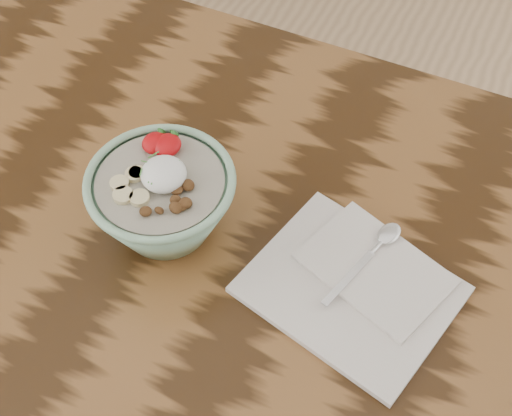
{
  "coord_description": "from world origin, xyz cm",
  "views": [
    {
      "loc": [
        40.9,
        -49.92,
        157.92
      ],
      "look_at": [
        18.43,
        -1.41,
        86.82
      ],
      "focal_mm": 50.0,
      "sensor_mm": 36.0,
      "label": 1
    }
  ],
  "objects": [
    {
      "name": "table",
      "position": [
        0.0,
        0.0,
        65.7
      ],
      "size": [
        160.0,
        90.0,
        75.0
      ],
      "color": "#311D0C",
      "rests_on": "ground"
    },
    {
      "name": "breakfast_bowl",
      "position": [
        4.87,
        -2.01,
        81.83
      ],
      "size": [
        20.07,
        20.07,
        13.64
      ],
      "rotation": [
        0.0,
        0.0,
        0.01
      ],
      "color": "#86B593",
      "rests_on": "table"
    },
    {
      "name": "napkin",
      "position": [
        32.4,
        0.09,
        75.67
      ],
      "size": [
        30.16,
        26.56,
        1.59
      ],
      "rotation": [
        0.0,
        0.0,
        -0.24
      ],
      "color": "silver",
      "rests_on": "table"
    },
    {
      "name": "spoon",
      "position": [
        33.26,
        6.74,
        76.96
      ],
      "size": [
        6.57,
        16.68,
        0.88
      ],
      "rotation": [
        0.0,
        0.0,
        -0.28
      ],
      "color": "silver",
      "rests_on": "napkin"
    }
  ]
}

